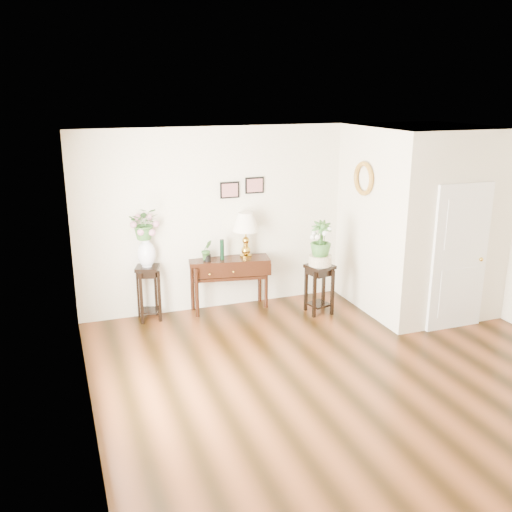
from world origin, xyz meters
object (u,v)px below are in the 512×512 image
console_table (229,284)px  plant_stand_a (149,293)px  table_lamp (246,235)px  plant_stand_b (319,289)px

console_table → plant_stand_a: 1.25m
plant_stand_a → table_lamp: bearing=0.0°
console_table → table_lamp: table_lamp is taller
plant_stand_a → plant_stand_b: 2.57m
table_lamp → plant_stand_b: (0.97, -0.62, -0.79)m
table_lamp → plant_stand_a: table_lamp is taller
plant_stand_b → plant_stand_a: bearing=166.1°
table_lamp → plant_stand_a: 1.70m
plant_stand_a → plant_stand_b: bearing=-13.9°
table_lamp → plant_stand_a: (-1.53, 0.00, -0.75)m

